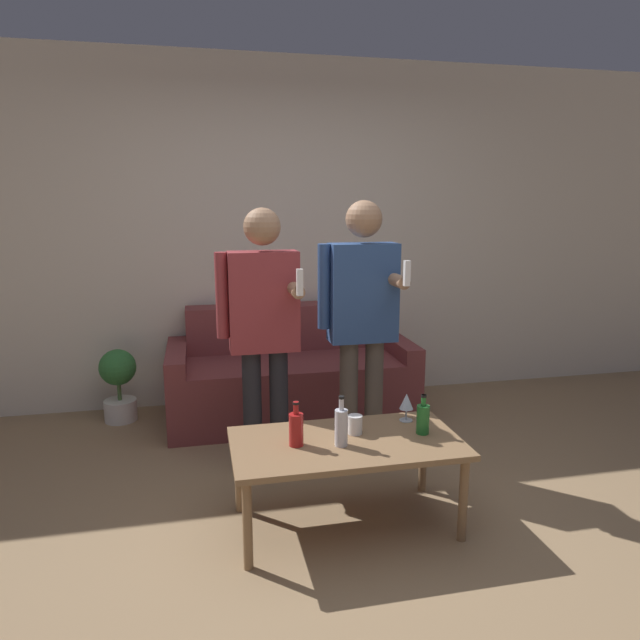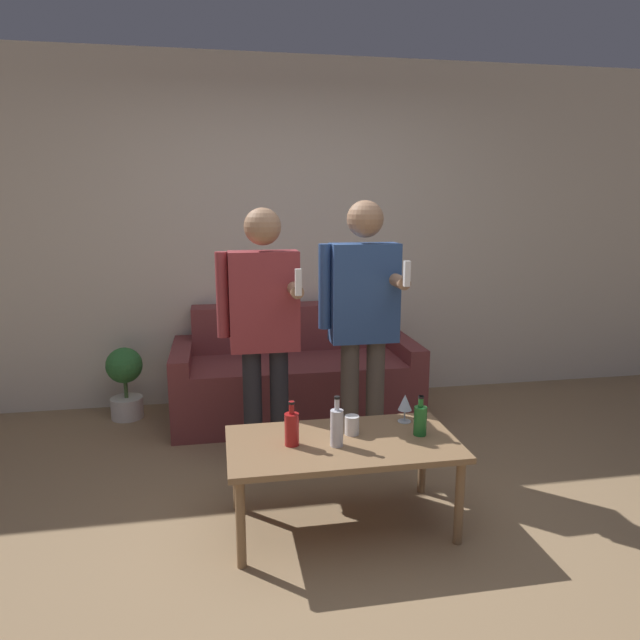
{
  "view_description": "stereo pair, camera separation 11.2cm",
  "coord_description": "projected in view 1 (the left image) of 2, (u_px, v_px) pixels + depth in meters",
  "views": [
    {
      "loc": [
        -0.66,
        -2.34,
        1.62
      ],
      "look_at": [
        0.02,
        0.76,
        0.95
      ],
      "focal_mm": 32.0,
      "sensor_mm": 36.0,
      "label": 1
    },
    {
      "loc": [
        -0.55,
        -2.37,
        1.62
      ],
      "look_at": [
        0.02,
        0.76,
        0.95
      ],
      "focal_mm": 32.0,
      "sensor_mm": 36.0,
      "label": 2
    }
  ],
  "objects": [
    {
      "name": "ground_plane",
      "position": [
        350.0,
        547.0,
        2.71
      ],
      "size": [
        16.0,
        16.0,
        0.0
      ],
      "primitive_type": "plane",
      "color": "#997A56"
    },
    {
      "name": "wall_back",
      "position": [
        279.0,
        235.0,
        4.55
      ],
      "size": [
        8.0,
        0.06,
        2.7
      ],
      "color": "beige",
      "rests_on": "ground_plane"
    },
    {
      "name": "couch",
      "position": [
        290.0,
        376.0,
        4.35
      ],
      "size": [
        1.81,
        0.82,
        0.82
      ],
      "color": "brown",
      "rests_on": "ground_plane"
    },
    {
      "name": "coffee_table",
      "position": [
        346.0,
        449.0,
        2.82
      ],
      "size": [
        1.13,
        0.6,
        0.46
      ],
      "color": "#8E6B47",
      "rests_on": "ground_plane"
    },
    {
      "name": "bottle_orange",
      "position": [
        423.0,
        418.0,
        2.88
      ],
      "size": [
        0.07,
        0.07,
        0.21
      ],
      "color": "#23752D",
      "rests_on": "coffee_table"
    },
    {
      "name": "bottle_green",
      "position": [
        341.0,
        426.0,
        2.73
      ],
      "size": [
        0.06,
        0.06,
        0.25
      ],
      "color": "silver",
      "rests_on": "coffee_table"
    },
    {
      "name": "bottle_dark",
      "position": [
        296.0,
        428.0,
        2.74
      ],
      "size": [
        0.07,
        0.07,
        0.22
      ],
      "color": "#B21E1E",
      "rests_on": "coffee_table"
    },
    {
      "name": "wine_glass_near",
      "position": [
        406.0,
        402.0,
        3.04
      ],
      "size": [
        0.07,
        0.07,
        0.15
      ],
      "color": "silver",
      "rests_on": "coffee_table"
    },
    {
      "name": "cup_on_table",
      "position": [
        355.0,
        425.0,
        2.88
      ],
      "size": [
        0.07,
        0.07,
        0.1
      ],
      "color": "white",
      "rests_on": "coffee_table"
    },
    {
      "name": "person_standing_left",
      "position": [
        263.0,
        322.0,
        3.28
      ],
      "size": [
        0.47,
        0.41,
        1.58
      ],
      "color": "#232328",
      "rests_on": "ground_plane"
    },
    {
      "name": "person_standing_right",
      "position": [
        362.0,
        313.0,
        3.42
      ],
      "size": [
        0.48,
        0.42,
        1.62
      ],
      "color": "brown",
      "rests_on": "ground_plane"
    },
    {
      "name": "potted_plant",
      "position": [
        119.0,
        381.0,
        4.22
      ],
      "size": [
        0.27,
        0.27,
        0.55
      ],
      "color": "silver",
      "rests_on": "ground_plane"
    }
  ]
}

